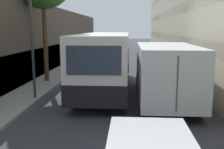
% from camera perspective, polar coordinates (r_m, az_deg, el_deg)
% --- Properties ---
extents(ground_plane, '(150.00, 150.00, 0.00)m').
position_cam_1_polar(ground_plane, '(16.47, 1.49, -2.18)').
color(ground_plane, '#38383D').
extents(sidewalk_left, '(1.98, 60.00, 0.14)m').
position_cam_1_polar(sidewalk_left, '(17.28, -14.20, -1.67)').
color(sidewalk_left, '#9E998E').
rests_on(sidewalk_left, ground_plane).
extents(building_left_shopfront, '(2.40, 60.00, 5.28)m').
position_cam_1_polar(building_left_shopfront, '(17.74, -20.98, 5.87)').
color(building_left_shopfront, '#51473D').
rests_on(building_left_shopfront, ground_plane).
extents(bus, '(2.57, 10.11, 3.19)m').
position_cam_1_polar(bus, '(14.86, -1.35, 3.08)').
color(bus, silver).
rests_on(bus, ground_plane).
extents(box_truck, '(2.48, 7.65, 2.74)m').
position_cam_1_polar(box_truck, '(12.91, 11.17, 1.06)').
color(box_truck, silver).
rests_on(box_truck, ground_plane).
extents(panel_van, '(1.96, 4.45, 2.08)m').
position_cam_1_polar(panel_van, '(25.83, -0.56, 4.84)').
color(panel_van, silver).
rests_on(panel_van, ground_plane).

